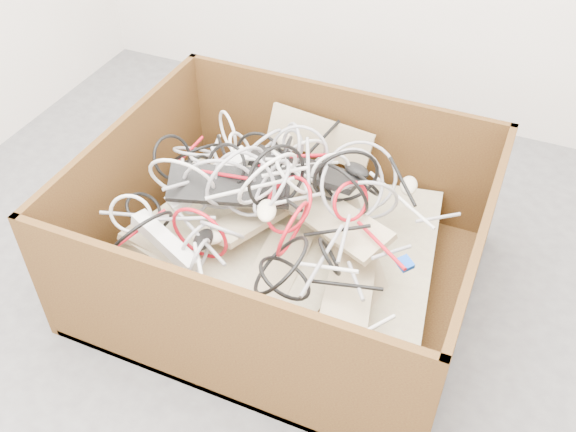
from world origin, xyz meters
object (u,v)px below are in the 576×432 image
at_px(power_strip_right, 165,241).
at_px(vga_plug, 405,263).
at_px(cardboard_box, 281,254).
at_px(power_strip_left, 210,180).

height_order(power_strip_right, vga_plug, power_strip_right).
height_order(cardboard_box, vga_plug, cardboard_box).
bearing_deg(power_strip_right, vga_plug, 34.24).
relative_size(power_strip_left, power_strip_right, 1.19).
relative_size(cardboard_box, vga_plug, 27.86).
xyz_separation_m(power_strip_right, vga_plug, (0.71, 0.18, 0.02)).
distance_m(cardboard_box, vga_plug, 0.51).
distance_m(cardboard_box, power_strip_left, 0.36).
height_order(power_strip_left, vga_plug, power_strip_left).
height_order(cardboard_box, power_strip_left, cardboard_box).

